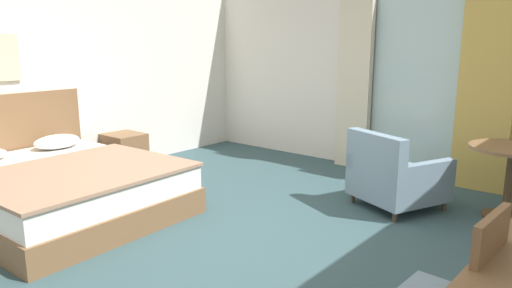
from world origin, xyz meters
name	(u,v)px	position (x,y,z in m)	size (l,w,h in m)	color
ground	(232,243)	(0.00, 0.00, -0.05)	(6.20, 6.40, 0.10)	#334C51
wall_back	(388,72)	(0.00, 2.94, 1.26)	(5.80, 0.12, 2.53)	silver
wall_left	(53,74)	(-2.84, 0.00, 1.26)	(0.12, 6.00, 2.53)	silver
balcony_glass_door	(418,86)	(0.43, 2.86, 1.11)	(1.15, 0.02, 2.22)	silver
curtain_panel_left	(355,79)	(-0.36, 2.76, 1.17)	(0.45, 0.10, 2.34)	beige
curtain_panel_right	(487,86)	(1.22, 2.76, 1.17)	(0.58, 0.10, 2.34)	tan
bed	(57,186)	(-1.73, -0.64, 0.27)	(2.26, 1.88, 1.09)	brown
nightstand	(124,152)	(-2.54, 0.70, 0.24)	(0.51, 0.43, 0.48)	brown
armchair_by_window	(395,177)	(0.74, 1.59, 0.32)	(0.97, 0.99, 0.78)	gray
round_cafe_table	(511,165)	(1.69, 2.00, 0.52)	(0.76, 0.76, 0.69)	brown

